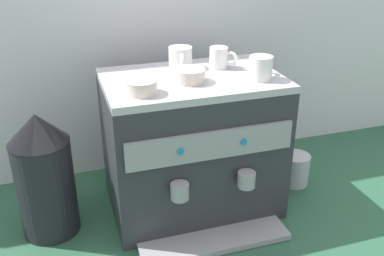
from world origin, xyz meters
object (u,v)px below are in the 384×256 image
Objects in this scene: ceramic_cup_1 at (261,68)px; espresso_machine at (192,145)px; ceramic_cup_2 at (220,58)px; ceramic_bowl_1 at (141,87)px; ceramic_bowl_0 at (190,76)px; ceramic_cup_0 at (181,58)px; milk_pitcher at (295,169)px; coffee_grinder at (44,175)px.

espresso_machine is at bearing 157.47° from ceramic_cup_1.
ceramic_bowl_1 is at bearing -151.86° from ceramic_cup_2.
ceramic_bowl_0 is (-0.14, -0.11, -0.02)m from ceramic_cup_2.
ceramic_cup_1 is at bearing -10.62° from ceramic_bowl_0.
ceramic_cup_0 is 1.29× the size of ceramic_bowl_1.
ceramic_bowl_1 is 0.75× the size of milk_pitcher.
ceramic_cup_1 is 1.06× the size of ceramic_bowl_0.
ceramic_cup_0 is 1.15× the size of ceramic_cup_1.
ceramic_cup_2 is 0.71× the size of milk_pitcher.
ceramic_cup_1 is at bearing -61.14° from ceramic_cup_2.
ceramic_cup_1 is 1.18× the size of ceramic_cup_2.
ceramic_cup_0 reaches higher than coffee_grinder.
ceramic_cup_1 is 0.38m from ceramic_bowl_1.
ceramic_cup_2 is 0.21× the size of coffee_grinder.
ceramic_cup_0 is at bearing 138.70° from ceramic_cup_1.
ceramic_cup_2 is (0.12, 0.06, 0.28)m from espresso_machine.
ceramic_bowl_1 is at bearing -131.68° from ceramic_cup_0.
coffee_grinder is (-0.61, -0.06, -0.31)m from ceramic_cup_2.
ceramic_bowl_1 is at bearing -161.04° from ceramic_bowl_0.
ceramic_bowl_0 is (-0.01, -0.14, -0.02)m from ceramic_cup_0.
coffee_grinder is at bearing -179.33° from milk_pitcher.
ceramic_bowl_0 is at bearing -142.82° from ceramic_cup_2.
milk_pitcher is (0.43, -0.09, -0.46)m from ceramic_cup_0.
ceramic_cup_1 reaches higher than ceramic_bowl_0.
ceramic_cup_0 is 1.22× the size of ceramic_bowl_0.
ceramic_cup_1 is at bearing -41.30° from ceramic_cup_0.
milk_pitcher is (0.91, 0.01, -0.15)m from coffee_grinder.
ceramic_cup_1 is at bearing 2.19° from ceramic_bowl_1.
ceramic_cup_0 is at bearing 84.90° from ceramic_bowl_0.
espresso_machine is 1.36× the size of coffee_grinder.
ceramic_bowl_0 is 0.55m from coffee_grinder.
ceramic_cup_1 is (0.20, -0.08, 0.28)m from espresso_machine.
ceramic_cup_0 is 0.28m from ceramic_cup_1.
espresso_machine is 0.49m from coffee_grinder.
ceramic_cup_1 reaches higher than milk_pitcher.
ceramic_bowl_0 is at bearing -5.25° from coffee_grinder.
milk_pitcher is (0.42, 0.01, -0.18)m from espresso_machine.
milk_pitcher is at bearing 6.88° from ceramic_bowl_0.
ceramic_bowl_1 reaches higher than coffee_grinder.
milk_pitcher is at bearing 1.74° from espresso_machine.
ceramic_cup_1 reaches higher than coffee_grinder.
ceramic_bowl_1 is at bearing -169.78° from milk_pitcher.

